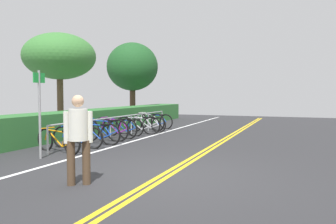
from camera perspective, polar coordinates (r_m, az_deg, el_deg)
The scene contains 20 objects.
ground_plane at distance 6.71m, azimuth -0.28°, elevation -10.78°, with size 36.85×13.58×0.05m, color #2B2B2D.
centre_line_yellow_inner at distance 6.67m, azimuth 0.37°, elevation -10.62°, with size 33.16×0.10×0.00m, color gold.
centre_line_yellow_outer at distance 6.73m, azimuth -0.92°, elevation -10.50°, with size 33.16×0.10×0.00m, color gold.
bike_lane_stripe_white at distance 8.13m, azimuth -19.00°, elevation -8.30°, with size 33.16×0.12×0.00m, color white.
bike_rack at distance 12.41m, azimuth -7.87°, elevation -1.51°, with size 7.78×0.05×0.78m.
bicycle_0 at distance 9.63m, azimuth -18.05°, elevation -4.63°, with size 0.53×1.73×0.68m.
bicycle_1 at distance 10.20m, azimuth -15.02°, elevation -4.12°, with size 0.46×1.63×0.69m.
bicycle_2 at distance 10.82m, azimuth -12.11°, elevation -3.59°, with size 0.46×1.75×0.72m.
bicycle_3 at distance 11.47m, azimuth -10.89°, elevation -3.04°, with size 0.57×1.72×0.79m.
bicycle_4 at distance 12.13m, azimuth -9.02°, elevation -2.69°, with size 0.46×1.80×0.79m.
bicycle_5 at distance 12.80m, azimuth -7.61°, elevation -2.57°, with size 0.46×1.65×0.70m.
bicycle_6 at distance 13.30m, azimuth -5.12°, elevation -2.24°, with size 0.57×1.77×0.75m.
bicycle_7 at distance 14.06m, azimuth -3.63°, elevation -2.09°, with size 0.46×1.73×0.68m.
bicycle_8 at distance 14.82m, azimuth -3.25°, elevation -1.61°, with size 0.58×1.70×0.79m.
bicycle_9 at distance 15.52m, azimuth -2.03°, elevation -1.53°, with size 0.46×1.76×0.72m.
pedestrian at distance 6.04m, azimuth -14.92°, elevation -3.60°, with size 0.32×0.41×1.56m.
sign_post_near at distance 8.75m, azimuth -20.88°, elevation 1.03°, with size 0.36×0.06×2.15m.
hedge_backdrop at distance 14.72m, azimuth -11.66°, elevation -1.34°, with size 16.73×1.29×0.93m, color #2D6B30.
tree_mid at distance 15.58m, azimuth -17.86°, elevation 8.87°, with size 3.12×3.12×4.21m.
tree_far_right at distance 20.33m, azimuth -6.03°, elevation 7.57°, with size 3.03×3.03×4.62m.
Camera 1 is at (-6.05, -2.41, 1.58)m, focal length 36.08 mm.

